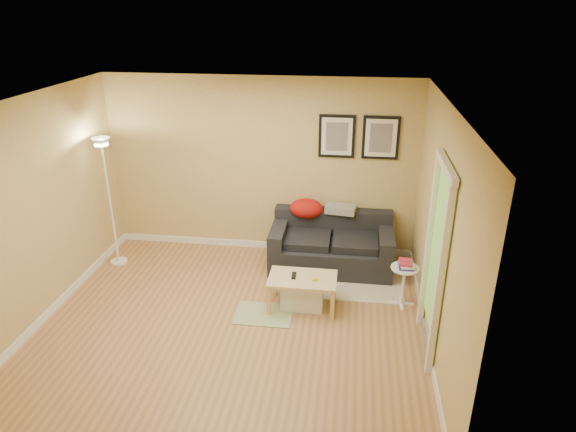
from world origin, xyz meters
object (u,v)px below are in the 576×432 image
object	(u,v)px
coffee_table	(302,292)
book_stack	(406,264)
sofa	(332,243)
side_table	(403,286)
floor_lamp	(111,206)
storage_bin	(303,294)

from	to	relation	value
coffee_table	book_stack	xyz separation A→B (m)	(1.25, 0.24, 0.36)
sofa	side_table	xyz separation A→B (m)	(0.94, -0.86, -0.11)
coffee_table	floor_lamp	size ratio (longest dim) A/B	0.44
storage_bin	book_stack	size ratio (longest dim) A/B	2.26
sofa	floor_lamp	distance (m)	3.14
side_table	book_stack	world-z (taller)	book_stack
side_table	sofa	bearing A→B (deg)	137.46
storage_bin	side_table	xyz separation A→B (m)	(1.24, 0.19, 0.10)
book_stack	floor_lamp	xyz separation A→B (m)	(-4.03, 0.55, 0.32)
coffee_table	floor_lamp	xyz separation A→B (m)	(-2.78, 0.79, 0.68)
storage_bin	side_table	size ratio (longest dim) A/B	1.01
book_stack	floor_lamp	size ratio (longest dim) A/B	0.13
side_table	book_stack	bearing A→B (deg)	62.98
sofa	storage_bin	bearing A→B (deg)	-105.74
sofa	coffee_table	distance (m)	1.14
storage_bin	book_stack	xyz separation A→B (m)	(1.24, 0.21, 0.40)
sofa	book_stack	bearing A→B (deg)	-41.68
storage_bin	floor_lamp	size ratio (longest dim) A/B	0.29
book_stack	coffee_table	bearing A→B (deg)	-169.35
coffee_table	side_table	world-z (taller)	side_table
floor_lamp	book_stack	bearing A→B (deg)	-7.84
floor_lamp	sofa	bearing A→B (deg)	5.39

